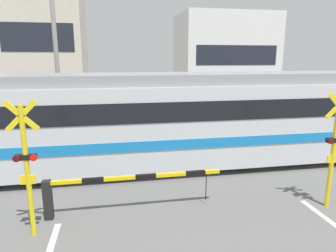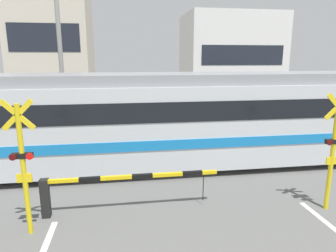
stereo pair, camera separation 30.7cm
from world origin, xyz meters
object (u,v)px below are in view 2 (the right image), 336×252
(crossing_barrier_far, at_px, (204,127))
(crossing_signal_right, at_px, (333,147))
(crossing_signal_left, at_px, (23,162))
(crossing_barrier_near, at_px, (98,186))
(commuter_train, at_px, (218,117))
(pedestrian, at_px, (125,114))

(crossing_barrier_far, distance_m, crossing_signal_right, 6.92)
(crossing_barrier_far, bearing_deg, crossing_signal_left, -131.44)
(crossing_barrier_far, xyz_separation_m, crossing_signal_right, (1.50, -6.69, 0.95))
(crossing_signal_right, bearing_deg, crossing_barrier_near, 173.44)
(commuter_train, relative_size, crossing_signal_right, 6.68)
(crossing_signal_right, bearing_deg, commuter_train, 115.63)
(commuter_train, bearing_deg, crossing_signal_right, -64.37)
(crossing_barrier_near, height_order, crossing_barrier_far, same)
(commuter_train, xyz_separation_m, pedestrian, (-3.32, 5.89, -0.87))
(crossing_barrier_near, height_order, pedestrian, pedestrian)
(crossing_barrier_far, xyz_separation_m, crossing_signal_left, (-5.90, -6.69, 0.95))
(commuter_train, relative_size, crossing_signal_left, 6.68)
(crossing_barrier_near, relative_size, pedestrian, 2.74)
(commuter_train, height_order, crossing_barrier_far, commuter_train)
(crossing_signal_right, relative_size, pedestrian, 1.88)
(pedestrian, bearing_deg, crossing_signal_right, -62.03)
(crossing_signal_right, height_order, pedestrian, crossing_signal_right)
(commuter_train, height_order, crossing_barrier_near, commuter_train)
(commuter_train, xyz_separation_m, crossing_signal_left, (-5.59, -3.77, -0.11))
(commuter_train, distance_m, crossing_signal_right, 4.18)
(crossing_barrier_near, bearing_deg, pedestrian, 85.07)
(commuter_train, xyz_separation_m, crossing_signal_right, (1.81, -3.77, -0.11))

